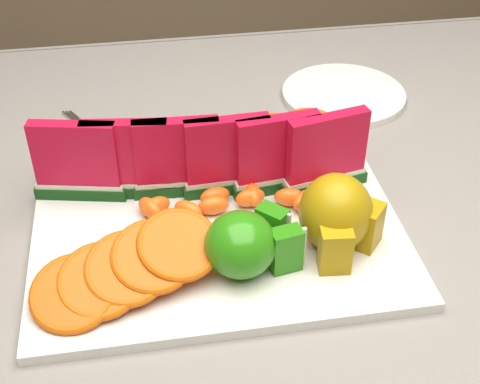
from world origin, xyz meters
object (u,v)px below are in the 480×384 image
(apple_cluster, at_px, (247,243))
(side_plate, at_px, (344,94))
(platter, at_px, (218,230))
(pear_cluster, at_px, (337,216))
(fork, at_px, (71,149))

(apple_cluster, relative_size, side_plate, 0.48)
(platter, height_order, pear_cluster, pear_cluster)
(platter, relative_size, pear_cluster, 3.99)
(pear_cluster, bearing_deg, platter, 157.90)
(pear_cluster, relative_size, side_plate, 0.43)
(apple_cluster, relative_size, fork, 0.59)
(apple_cluster, bearing_deg, pear_cluster, 11.99)
(side_plate, height_order, fork, side_plate)
(platter, height_order, side_plate, platter)
(platter, distance_m, fork, 0.26)
(apple_cluster, bearing_deg, platter, 106.73)
(platter, distance_m, pear_cluster, 0.14)
(side_plate, xyz_separation_m, fork, (-0.39, -0.08, -0.00))
(apple_cluster, bearing_deg, side_plate, 59.28)
(pear_cluster, bearing_deg, fork, 139.55)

